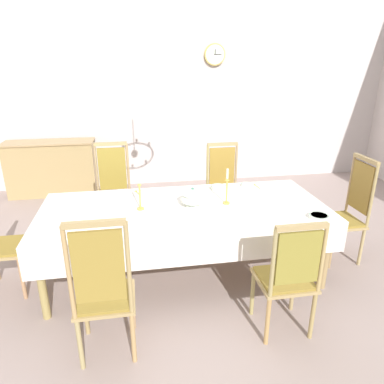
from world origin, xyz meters
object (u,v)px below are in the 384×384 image
Objects in this scene: chair_head_east at (347,210)px; bowl_far_right at (319,216)px; bowl_near_left at (147,191)px; bowl_far_left at (218,187)px; chair_north_b at (224,187)px; chair_south_b at (288,275)px; spoon_secondary at (255,185)px; mounted_clock at (215,55)px; sideboard at (52,168)px; soup_tureen at (193,197)px; chair_north_a at (114,192)px; candlestick_east at (227,190)px; bowl_near_right at (247,185)px; dining_table at (184,213)px; spoon_primary at (137,192)px; candlestick_west at (140,195)px; chair_south_a at (103,290)px.

chair_head_east reaches higher than bowl_far_right.
bowl_far_left reaches higher than bowl_near_left.
chair_south_b is at bearing 90.00° from chair_north_b.
mounted_clock is at bearing 81.84° from spoon_secondary.
spoon_secondary is at bearing 140.81° from sideboard.
soup_tureen is at bearing 155.74° from bowl_far_right.
spoon_secondary is (0.46, 0.04, -0.02)m from bowl_far_left.
chair_north_a is at bearing -131.41° from mounted_clock.
bowl_near_left is (0.40, -0.55, 0.19)m from chair_north_a.
chair_north_a is 1.75m from spoon_secondary.
candlestick_east reaches higher than bowl_near_right.
chair_head_east is (1.15, 1.01, 0.04)m from chair_south_b.
chair_north_a reaches higher than chair_head_east.
dining_table is 0.68m from spoon_primary.
candlestick_west is at bearing 137.79° from chair_south_b.
chair_head_east is at bearing -29.29° from spoon_primary.
candlestick_west is 3.10m from sideboard.
chair_north_b is at bearing 108.58° from bowl_far_right.
bowl_near_left is 0.99× the size of bowl_near_right.
chair_south_a is 2.48m from chair_north_b.
soup_tureen is at bearing -46.96° from bowl_near_left.
dining_table is at bearing 126.20° from chair_north_a.
chair_south_a is 1.91m from bowl_far_left.
spoon_primary is (-1.28, 0.02, -0.02)m from bowl_near_right.
candlestick_west reaches higher than chair_south_b.
bowl_far_right is 1.03m from spoon_secondary.
chair_head_east is (1.83, -0.00, -0.11)m from dining_table.
sideboard is at bearing -34.37° from chair_north_b.
bowl_far_right reaches higher than spoon_primary.
candlestick_west is at bearing -104.05° from spoon_primary.
dining_table is at bearing -150.16° from bowl_near_right.
bowl_near_left is 0.85× the size of bowl_far_left.
candlestick_east is at bearing 40.78° from chair_south_a.
bowl_near_right is 1.28m from spoon_primary.
dining_table is at bearing 90.00° from chair_head_east.
sideboard is (-1.08, 3.75, -0.14)m from chair_south_a.
mounted_clock is at bearing -131.41° from chair_north_a.
mounted_clock reaches higher than chair_south_a.
bowl_far_left is at bearing -177.63° from bowl_near_right.
dining_table is 11.74× the size of soup_tureen.
dining_table is 19.02× the size of bowl_near_left.
chair_south_a is at bearing 111.62° from chair_head_east.
chair_north_a is at bearing 129.16° from soup_tureen.
bowl_far_right is at bearing -52.55° from bowl_far_left.
spoon_primary is at bearing 149.09° from bowl_far_right.
chair_north_b reaches higher than chair_south_b.
soup_tureen reaches higher than bowl_far_right.
chair_head_east is at bearing 138.46° from chair_north_b.
sideboard reaches higher than bowl_near_right.
chair_north_b is 3.04m from sideboard.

